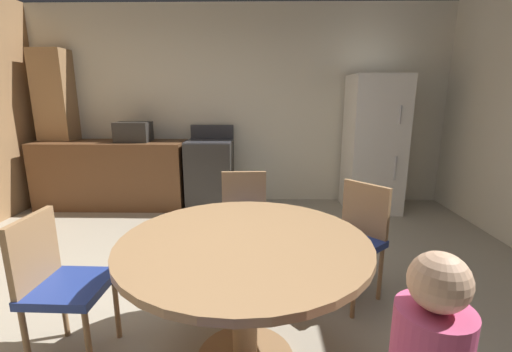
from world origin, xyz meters
TOP-DOWN VIEW (x-y plane):
  - ground_plane at (0.00, 0.00)m, footprint 14.00×14.00m
  - wall_back at (0.00, 3.01)m, footprint 6.03×0.12m
  - kitchen_counter at (-1.72, 2.61)m, footprint 1.98×0.60m
  - pantry_column at (-2.50, 2.79)m, footprint 0.44×0.36m
  - oven_range at (-0.38, 2.62)m, footprint 0.60×0.60m
  - refrigerator at (1.78, 2.56)m, footprint 0.68×0.68m
  - microwave at (-1.39, 2.61)m, footprint 0.44×0.32m
  - dining_table at (0.23, -0.24)m, footprint 1.34×1.34m
  - chair_northeast at (1.02, 0.46)m, footprint 0.56×0.56m
  - chair_west at (-0.82, -0.22)m, footprint 0.41×0.41m
  - chair_north at (0.17, 0.81)m, footprint 0.42×0.42m

SIDE VIEW (x-z plane):
  - ground_plane at x=0.00m, z-range 0.00..0.00m
  - kitchen_counter at x=-1.72m, z-range 0.00..0.90m
  - oven_range at x=-0.38m, z-range -0.08..1.02m
  - chair_northeast at x=1.02m, z-range 0.07..0.94m
  - chair_west at x=-0.82m, z-range 0.07..0.94m
  - chair_north at x=0.17m, z-range 0.07..0.94m
  - dining_table at x=0.23m, z-range 0.23..0.99m
  - refrigerator at x=1.78m, z-range 0.00..1.76m
  - microwave at x=-1.39m, z-range 0.90..1.16m
  - pantry_column at x=-2.50m, z-range 0.00..2.10m
  - wall_back at x=0.00m, z-range 0.00..2.70m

